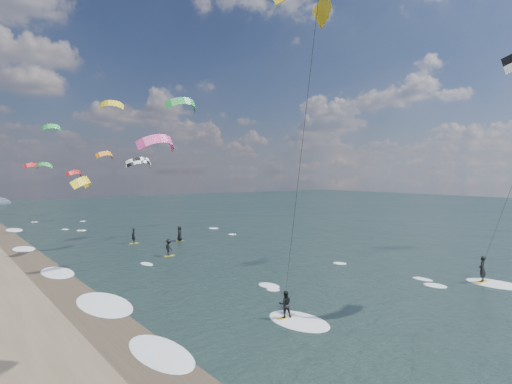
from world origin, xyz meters
TOP-DOWN VIEW (x-y plane):
  - ground at (0.00, 0.00)m, footprint 260.00×260.00m
  - wet_sand_strip at (-12.00, 10.00)m, footprint 3.00×240.00m
  - kitesurfer_near_b at (-5.74, 1.80)m, footprint 6.92×8.48m
  - far_kitesurfers at (1.17, 31.46)m, footprint 6.36×10.36m
  - bg_kite_field at (-0.20, 51.32)m, footprint 14.67×70.30m
  - shoreline_surf at (-10.80, 14.75)m, footprint 2.40×79.40m

SIDE VIEW (x-z plane):
  - ground at x=0.00m, z-range 0.00..0.00m
  - shoreline_surf at x=-10.80m, z-range -0.06..0.06m
  - wet_sand_strip at x=-12.00m, z-range 0.00..0.01m
  - far_kitesurfers at x=1.17m, z-range -0.02..1.80m
  - kitesurfer_near_b at x=-5.74m, z-range 2.38..19.06m
  - bg_kite_field at x=-0.20m, z-range 6.21..17.61m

